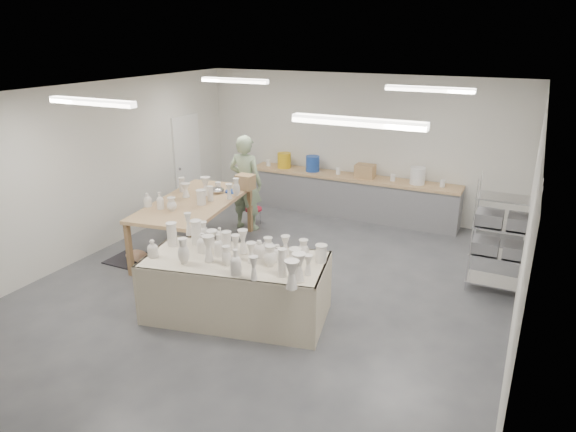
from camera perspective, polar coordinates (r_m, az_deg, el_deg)
The scene contains 9 objects.
room at distance 7.61m, azimuth -2.44°, elevation 6.58°, with size 8.00×8.02×3.00m.
back_counter at distance 11.18m, azimuth 6.91°, elevation 2.40°, with size 4.60×0.60×1.24m.
wire_shelf at distance 8.34m, azimuth 22.78°, elevation -1.99°, with size 0.88×0.48×1.80m.
drying_table at distance 7.22m, azimuth -5.71°, elevation -7.67°, with size 2.67×1.68×1.25m.
work_table at distance 9.31m, azimuth -9.82°, elevation 1.72°, with size 1.67×2.75×1.31m.
rug at distance 9.41m, azimuth -16.40°, elevation -4.78°, with size 1.00×0.70×0.02m, color black.
cat at distance 9.35m, azimuth -16.42°, elevation -4.25°, with size 0.47×0.36×0.19m.
potter at distance 10.28m, azimuth -4.72°, elevation 3.70°, with size 0.70×0.46×1.92m, color #93AB84.
red_stool at distance 10.70m, azimuth -3.89°, elevation 0.69°, with size 0.44×0.44×0.34m.
Camera 1 is at (3.43, -6.43, 3.78)m, focal length 32.00 mm.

